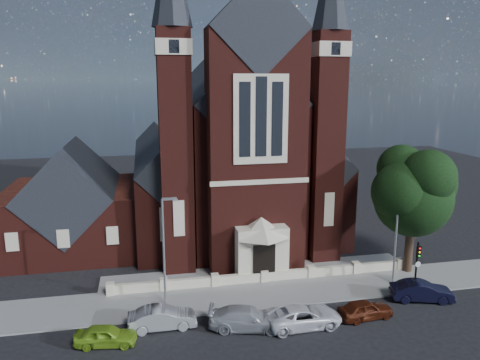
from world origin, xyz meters
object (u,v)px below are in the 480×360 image
object	(u,v)px
church	(227,152)
car_dark_red	(365,309)
traffic_signal	(417,260)
car_silver_b	(247,318)
car_lime_van	(106,336)
street_lamp_right	(398,229)
car_silver_a	(162,318)
street_lamp_left	(165,246)
parish_hall	(72,208)
car_navy	(422,291)
street_tree	(416,193)
car_white_suv	(303,316)

from	to	relation	value
church	car_dark_red	distance (m)	25.26
traffic_signal	car_silver_b	size ratio (longest dim) A/B	0.80
traffic_signal	car_lime_van	distance (m)	23.11
street_lamp_right	car_silver_a	size ratio (longest dim) A/B	1.81
street_lamp_left	car_silver_a	xyz separation A→B (m)	(-0.46, -3.07, -3.86)
parish_hall	car_dark_red	bearing A→B (deg)	-41.07
parish_hall	car_silver_a	bearing A→B (deg)	-65.90
street_lamp_left	car_dark_red	world-z (taller)	street_lamp_left
car_lime_van	car_navy	xyz separation A→B (m)	(22.48, 1.37, 0.10)
car_navy	parish_hall	bearing A→B (deg)	72.66
street_lamp_left	street_lamp_right	world-z (taller)	same
traffic_signal	street_tree	bearing A→B (deg)	64.05
parish_hall	car_dark_red	size ratio (longest dim) A/B	3.16
traffic_signal	car_silver_b	distance (m)	14.30
street_lamp_right	car_lime_van	distance (m)	22.73
street_lamp_right	car_silver_a	bearing A→B (deg)	-170.57
church	parish_hall	bearing A→B (deg)	-162.84
car_silver_b	parish_hall	bearing A→B (deg)	50.00
traffic_signal	car_lime_van	size ratio (longest dim) A/B	1.06
car_silver_a	car_dark_red	xyz separation A→B (m)	(13.69, -1.51, -0.08)
street_tree	car_lime_van	bearing A→B (deg)	-166.03
street_lamp_right	car_navy	world-z (taller)	street_lamp_right
parish_hall	street_lamp_left	world-z (taller)	parish_hall
car_silver_b	street_lamp_left	bearing A→B (deg)	63.98
church	street_lamp_left	world-z (taller)	church
street_lamp_left	church	bearing A→B (deg)	67.34
church	car_dark_red	world-z (taller)	church
street_lamp_left	street_tree	bearing A→B (deg)	4.76
street_lamp_left	car_white_suv	xyz separation A→B (m)	(8.72, -4.73, -3.89)
parish_hall	car_lime_van	bearing A→B (deg)	-77.30
car_silver_b	car_dark_red	size ratio (longest dim) A/B	1.30
car_silver_b	street_tree	bearing A→B (deg)	-54.66
street_lamp_right	car_silver_b	distance (m)	14.22
street_lamp_right	car_dark_red	world-z (taller)	street_lamp_right
street_lamp_right	car_white_suv	world-z (taller)	street_lamp_right
car_silver_a	parish_hall	bearing A→B (deg)	23.03
car_silver_a	car_white_suv	xyz separation A→B (m)	(9.18, -1.66, -0.02)
church	traffic_signal	world-z (taller)	church
street_tree	street_lamp_left	world-z (taller)	street_tree
street_tree	street_lamp_right	size ratio (longest dim) A/B	1.32
car_lime_van	car_dark_red	distance (m)	17.18
car_silver_a	car_silver_b	bearing A→B (deg)	-103.26
street_lamp_left	car_silver_b	world-z (taller)	street_lamp_left
car_lime_van	car_silver_a	size ratio (longest dim) A/B	0.85
street_lamp_right	car_dark_red	bearing A→B (deg)	-136.20
street_lamp_left	car_lime_van	world-z (taller)	street_lamp_left
car_lime_van	car_silver_b	xyz separation A→B (m)	(8.94, 0.13, 0.09)
church	street_lamp_right	world-z (taller)	church
street_lamp_right	traffic_signal	xyz separation A→B (m)	(0.91, -1.57, -2.02)
church	car_white_suv	size ratio (longest dim) A/B	6.81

